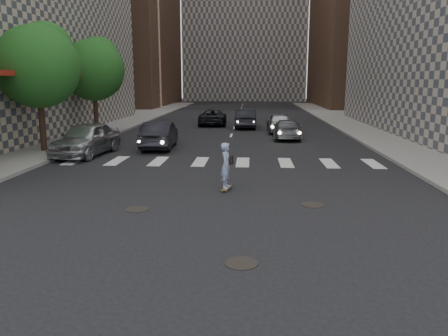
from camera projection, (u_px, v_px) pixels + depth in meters
The scene contains 15 objects.
ground at pixel (199, 224), 11.68m from camera, with size 160.00×160.00×0.00m, color black.
sidewalk_left at pixel (35, 131), 32.11m from camera, with size 13.00×80.00×0.15m, color gray.
sidewalk_right at pixel (440, 134), 30.35m from camera, with size 13.00×80.00×0.15m, color gray.
tree_b at pixel (39, 63), 22.23m from camera, with size 4.20×4.20×6.60m.
tree_c at pixel (95, 67), 30.06m from camera, with size 4.20×4.20×6.60m.
manhole_a at pixel (241, 263), 9.16m from camera, with size 0.70×0.70×0.02m, color black.
manhole_b at pixel (137, 209), 12.98m from camera, with size 0.70×0.70×0.02m, color black.
manhole_c at pixel (313, 205), 13.44m from camera, with size 0.70×0.70×0.02m, color black.
skateboarder at pixel (226, 166), 15.11m from camera, with size 0.48×0.86×1.67m.
silver_sedan at pixel (86, 139), 22.20m from camera, with size 1.99×4.95×1.69m, color #AAACB1.
traffic_car_a at pixel (160, 135), 24.48m from camera, with size 1.58×4.54×1.50m, color black.
traffic_car_b at pixel (287, 129), 28.46m from camera, with size 1.78×4.39×1.27m, color slate.
traffic_car_c at pixel (213, 117), 37.10m from camera, with size 2.23×4.83×1.34m, color black.
traffic_car_d at pixel (279, 123), 31.81m from camera, with size 1.72×4.27×1.45m, color #A9ABB0.
traffic_car_e at pixel (246, 118), 34.95m from camera, with size 1.61×4.61×1.52m, color black.
Camera 1 is at (1.37, -11.09, 3.79)m, focal length 35.00 mm.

